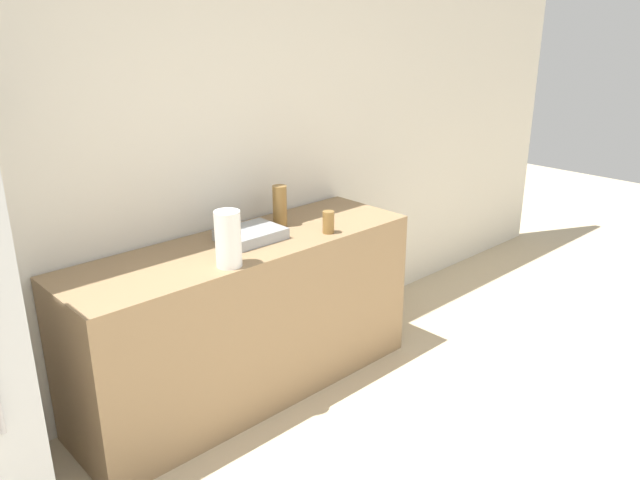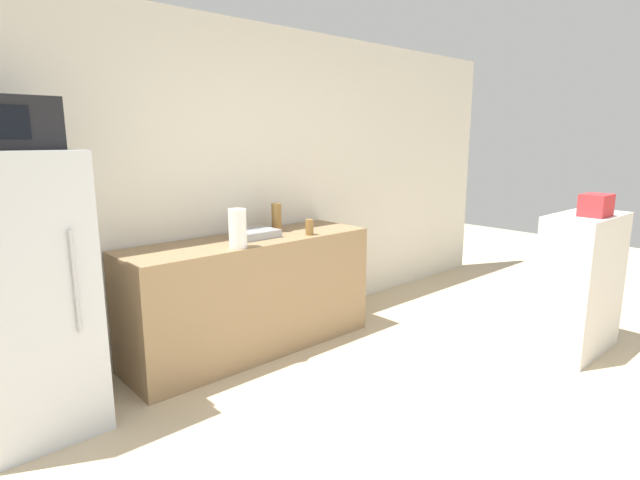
{
  "view_description": "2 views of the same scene",
  "coord_description": "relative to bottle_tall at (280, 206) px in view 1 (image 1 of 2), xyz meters",
  "views": [
    {
      "loc": [
        -1.45,
        -0.09,
        2.06
      ],
      "look_at": [
        0.58,
        2.07,
        1.0
      ],
      "focal_mm": 35.0,
      "sensor_mm": 36.0,
      "label": 1
    },
    {
      "loc": [
        -1.73,
        -0.7,
        1.68
      ],
      "look_at": [
        0.73,
        2.03,
        0.93
      ],
      "focal_mm": 28.0,
      "sensor_mm": 36.0,
      "label": 2
    }
  ],
  "objects": [
    {
      "name": "counter",
      "position": [
        -0.33,
        -0.09,
        -0.58
      ],
      "size": [
        2.02,
        0.61,
        0.91
      ],
      "primitive_type": "cube",
      "color": "#937551",
      "rests_on": "ground_plane"
    },
    {
      "name": "sink_basin",
      "position": [
        -0.27,
        -0.08,
        -0.09
      ],
      "size": [
        0.33,
        0.26,
        0.06
      ],
      "primitive_type": "cube",
      "color": "#9EA3A8",
      "rests_on": "counter"
    },
    {
      "name": "wall_back",
      "position": [
        -0.74,
        0.26,
        0.27
      ],
      "size": [
        8.0,
        0.06,
        2.6
      ],
      "primitive_type": "cube",
      "color": "silver",
      "rests_on": "ground_plane"
    },
    {
      "name": "paper_towel_roll",
      "position": [
        -0.58,
        -0.31,
        0.02
      ],
      "size": [
        0.13,
        0.13,
        0.28
      ],
      "primitive_type": "cylinder",
      "color": "white",
      "rests_on": "counter"
    },
    {
      "name": "bottle_short",
      "position": [
        0.12,
        -0.28,
        -0.06
      ],
      "size": [
        0.07,
        0.07,
        0.13
      ],
      "primitive_type": "cylinder",
      "color": "olive",
      "rests_on": "counter"
    },
    {
      "name": "bottle_tall",
      "position": [
        0.0,
        0.0,
        0.0
      ],
      "size": [
        0.08,
        0.08,
        0.24
      ],
      "primitive_type": "cylinder",
      "color": "olive",
      "rests_on": "counter"
    }
  ]
}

